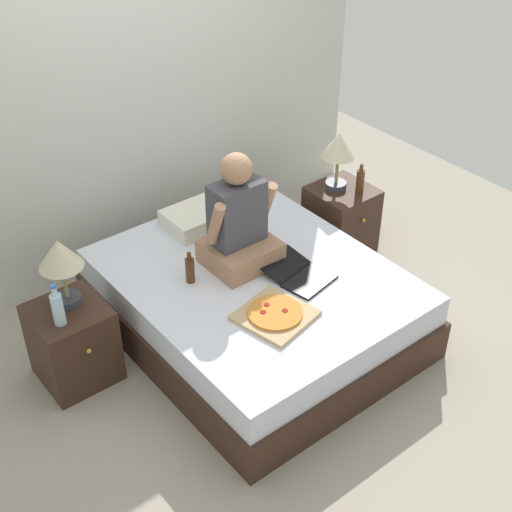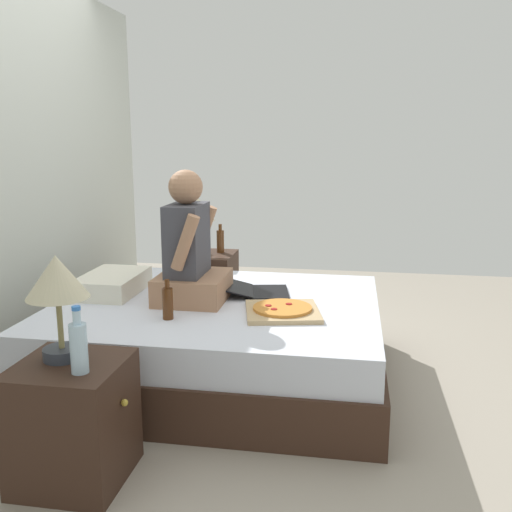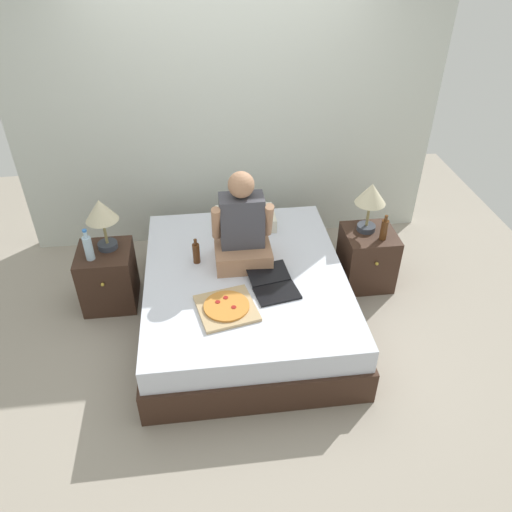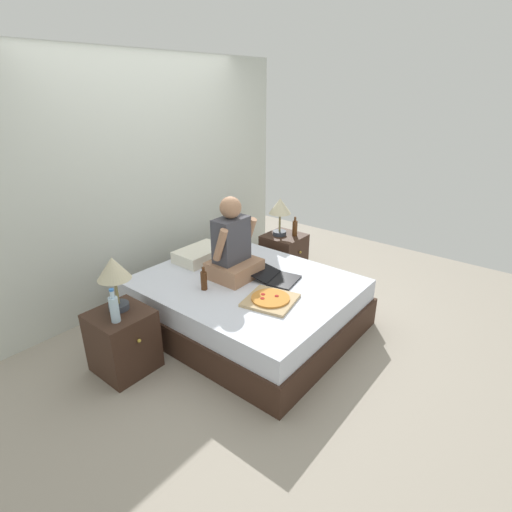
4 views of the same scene
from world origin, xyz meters
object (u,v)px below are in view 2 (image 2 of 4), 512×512
(bed, at_px, (218,340))
(pizza_box, at_px, (282,310))
(nightstand_left, at_px, (73,421))
(nightstand_right, at_px, (207,285))
(lamp_on_right_nightstand, at_px, (198,213))
(beer_bottle, at_px, (220,241))
(beer_bottle_on_bed, at_px, (168,303))
(laptop, at_px, (259,291))
(water_bottle, at_px, (79,346))
(lamp_on_left_nightstand, at_px, (57,284))
(person_seated, at_px, (190,253))

(bed, xyz_separation_m, pizza_box, (-0.18, -0.41, 0.26))
(bed, distance_m, nightstand_left, 1.19)
(bed, distance_m, pizza_box, 0.52)
(nightstand_right, distance_m, lamp_on_right_nightstand, 0.59)
(beer_bottle, xyz_separation_m, beer_bottle_on_bed, (-1.57, -0.08, -0.05))
(pizza_box, bearing_deg, beer_bottle, 26.11)
(nightstand_left, bearing_deg, laptop, -23.72)
(nightstand_right, xyz_separation_m, beer_bottle, (0.07, -0.10, 0.36))
(water_bottle, relative_size, beer_bottle_on_bed, 1.25)
(water_bottle, distance_m, lamp_on_right_nightstand, 2.33)
(bed, distance_m, lamp_on_right_nightstand, 1.33)
(lamp_on_right_nightstand, bearing_deg, laptop, -144.98)
(lamp_on_left_nightstand, bearing_deg, pizza_box, -41.97)
(water_bottle, height_order, beer_bottle, water_bottle)
(lamp_on_right_nightstand, bearing_deg, nightstand_left, -178.72)
(beer_bottle, bearing_deg, laptop, -154.28)
(pizza_box, relative_size, beer_bottle_on_bed, 2.16)
(bed, distance_m, water_bottle, 1.31)
(nightstand_left, distance_m, lamp_on_left_nightstand, 0.59)
(water_bottle, bearing_deg, beer_bottle, -0.24)
(laptop, bearing_deg, nightstand_left, 156.28)
(laptop, relative_size, beer_bottle_on_bed, 2.12)
(water_bottle, height_order, beer_bottle_on_bed, water_bottle)
(lamp_on_left_nightstand, relative_size, person_seated, 0.58)
(beer_bottle, bearing_deg, lamp_on_left_nightstand, 176.26)
(bed, bearing_deg, lamp_on_right_nightstand, 20.44)
(beer_bottle_on_bed, bearing_deg, nightstand_left, 166.95)
(person_seated, distance_m, pizza_box, 0.66)
(nightstand_left, relative_size, beer_bottle, 2.30)
(lamp_on_left_nightstand, distance_m, beer_bottle_on_bed, 0.81)
(laptop, distance_m, beer_bottle_on_bed, 0.70)
(person_seated, xyz_separation_m, laptop, (0.20, -0.39, -0.27))
(nightstand_left, xyz_separation_m, person_seated, (1.13, -0.20, 0.51))
(beer_bottle, bearing_deg, nightstand_left, 177.55)
(water_bottle, distance_m, beer_bottle_on_bed, 0.85)
(nightstand_left, xyz_separation_m, lamp_on_left_nightstand, (0.04, 0.05, 0.59))
(water_bottle, distance_m, pizza_box, 1.25)
(nightstand_left, distance_m, water_bottle, 0.39)
(pizza_box, bearing_deg, lamp_on_right_nightstand, 32.86)
(bed, height_order, pizza_box, pizza_box)
(nightstand_left, bearing_deg, bed, -17.67)
(person_seated, bearing_deg, lamp_on_right_nightstand, 12.61)
(lamp_on_right_nightstand, distance_m, laptop, 1.16)
(nightstand_right, distance_m, beer_bottle_on_bed, 1.55)
(nightstand_right, bearing_deg, lamp_on_left_nightstand, 178.71)
(water_bottle, relative_size, pizza_box, 0.58)
(pizza_box, bearing_deg, bed, 67.11)
(beer_bottle, height_order, beer_bottle_on_bed, beer_bottle)
(lamp_on_right_nightstand, xyz_separation_m, laptop, (-0.91, -0.63, -0.35))
(beer_bottle, height_order, person_seated, person_seated)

